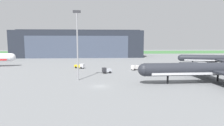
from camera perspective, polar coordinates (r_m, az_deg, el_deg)
ground_plane at (r=53.95m, az=-3.67°, el=-6.95°), size 440.00×440.00×0.00m
grass_field_strip at (r=216.79m, az=-3.68°, el=3.24°), size 440.00×56.00×0.08m
maintenance_hangar at (r=160.96m, az=-9.63°, el=5.71°), size 99.32×36.63×21.80m
airliner_far_left at (r=113.58m, az=29.37°, el=1.13°), size 39.31×33.01×11.37m
airliner_near_left at (r=65.31m, az=28.98°, el=-1.69°), size 47.80×40.77×12.78m
stair_truck at (r=83.96m, az=6.95°, el=-1.33°), size 4.02×3.38×2.14m
baggage_tug at (r=89.84m, az=-9.56°, el=-0.89°), size 5.06×3.89×2.17m
fuel_bowser at (r=75.23m, az=-1.70°, el=-2.22°), size 3.84×2.96×2.21m
apron_light_mast at (r=61.67m, az=-10.33°, el=6.61°), size 2.40×0.50×22.14m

